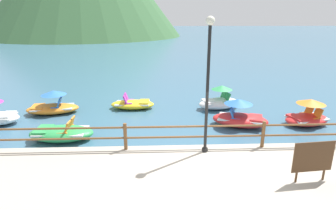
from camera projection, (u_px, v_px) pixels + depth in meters
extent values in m
plane|color=#38607A|center=(164.00, 47.00, 46.69)|extent=(200.00, 200.00, 0.00)
cylinder|color=brown|center=(125.00, 137.00, 9.67)|extent=(0.12, 0.12, 0.95)
cylinder|color=brown|center=(263.00, 134.00, 9.87)|extent=(0.12, 0.12, 0.95)
cylinder|color=brown|center=(195.00, 126.00, 9.67)|extent=(23.80, 0.07, 0.07)
cylinder|color=brown|center=(195.00, 137.00, 9.78)|extent=(23.80, 0.07, 0.07)
cylinder|color=black|center=(207.00, 92.00, 9.05)|extent=(0.10, 0.10, 4.14)
sphere|color=silver|center=(210.00, 21.00, 8.40)|extent=(0.28, 0.28, 0.28)
cylinder|color=black|center=(205.00, 150.00, 9.65)|extent=(0.20, 0.20, 0.12)
cube|color=silver|center=(313.00, 157.00, 7.72)|extent=(1.10, 0.15, 0.80)
cube|color=#4C331E|center=(313.00, 157.00, 7.70)|extent=(1.18, 0.15, 0.88)
cylinder|color=#4C331E|center=(296.00, 176.00, 7.83)|extent=(0.06, 0.06, 0.35)
cylinder|color=#4C331E|center=(323.00, 174.00, 7.95)|extent=(0.06, 0.06, 0.35)
ellipsoid|color=yellow|center=(133.00, 104.00, 15.39)|extent=(2.35, 1.26, 0.44)
cube|color=silver|center=(133.00, 103.00, 15.37)|extent=(1.84, 1.03, 0.06)
cube|color=purple|center=(129.00, 103.00, 15.12)|extent=(0.41, 0.41, 0.08)
cube|color=purple|center=(125.00, 99.00, 15.05)|extent=(0.22, 0.41, 0.43)
cube|color=purple|center=(130.00, 101.00, 15.57)|extent=(0.41, 0.41, 0.08)
cube|color=purple|center=(126.00, 97.00, 15.50)|extent=(0.22, 0.41, 0.43)
cube|color=yellow|center=(144.00, 102.00, 15.35)|extent=(0.54, 0.85, 0.12)
ellipsoid|color=green|center=(61.00, 133.00, 11.45)|extent=(2.60, 1.43, 0.56)
cube|color=silver|center=(61.00, 131.00, 11.42)|extent=(2.03, 1.17, 0.06)
cube|color=orange|center=(68.00, 127.00, 11.66)|extent=(0.41, 0.41, 0.08)
cube|color=orange|center=(72.00, 122.00, 11.59)|extent=(0.22, 0.41, 0.43)
cube|color=orange|center=(64.00, 132.00, 11.14)|extent=(0.41, 0.41, 0.08)
cube|color=orange|center=(68.00, 127.00, 11.08)|extent=(0.22, 0.41, 0.43)
cube|color=green|center=(43.00, 130.00, 11.39)|extent=(0.59, 0.96, 0.12)
ellipsoid|color=white|center=(219.00, 103.00, 15.33)|extent=(2.53, 1.69, 0.58)
cube|color=silver|center=(219.00, 102.00, 15.30)|extent=(1.98, 1.37, 0.06)
cube|color=#339956|center=(220.00, 99.00, 15.54)|extent=(0.49, 0.49, 0.08)
cube|color=#339956|center=(223.00, 95.00, 15.52)|extent=(0.30, 0.44, 0.43)
cube|color=#339956|center=(224.00, 101.00, 15.11)|extent=(0.49, 0.49, 0.08)
cube|color=#339956|center=(228.00, 97.00, 15.09)|extent=(0.30, 0.44, 0.43)
cube|color=white|center=(208.00, 101.00, 15.11)|extent=(0.69, 0.91, 0.12)
cone|color=#339956|center=(222.00, 88.00, 15.10)|extent=(1.34, 1.34, 0.22)
ellipsoid|color=red|center=(240.00, 120.00, 12.88)|extent=(2.76, 2.04, 0.57)
cube|color=silver|center=(240.00, 118.00, 12.85)|extent=(2.17, 1.64, 0.06)
cube|color=blue|center=(236.00, 118.00, 12.64)|extent=(0.51, 0.51, 0.08)
cube|color=blue|center=(232.00, 113.00, 12.62)|extent=(0.32, 0.44, 0.43)
cube|color=blue|center=(236.00, 114.00, 13.12)|extent=(0.51, 0.51, 0.08)
cube|color=blue|center=(233.00, 109.00, 13.11)|extent=(0.32, 0.44, 0.43)
cube|color=red|center=(256.00, 118.00, 12.66)|extent=(0.81, 1.05, 0.12)
cone|color=blue|center=(239.00, 101.00, 12.66)|extent=(1.59, 1.59, 0.22)
ellipsoid|color=orange|center=(53.00, 109.00, 14.62)|extent=(2.74, 1.66, 0.47)
cube|color=silver|center=(53.00, 107.00, 14.60)|extent=(2.14, 1.35, 0.06)
cube|color=blue|center=(57.00, 104.00, 14.85)|extent=(0.45, 0.45, 0.08)
cube|color=blue|center=(60.00, 100.00, 14.82)|extent=(0.26, 0.43, 0.43)
cube|color=blue|center=(55.00, 107.00, 14.37)|extent=(0.45, 0.45, 0.08)
cube|color=blue|center=(59.00, 103.00, 14.33)|extent=(0.26, 0.43, 0.43)
cube|color=orange|center=(38.00, 107.00, 14.45)|extent=(0.69, 0.98, 0.12)
cone|color=blue|center=(53.00, 93.00, 14.39)|extent=(1.40, 1.40, 0.22)
cube|color=white|center=(7.00, 115.00, 13.10)|extent=(0.52, 0.95, 0.12)
ellipsoid|color=red|center=(307.00, 119.00, 13.11)|extent=(2.38, 1.82, 0.47)
cube|color=silver|center=(307.00, 118.00, 13.08)|extent=(1.87, 1.47, 0.06)
cube|color=orange|center=(306.00, 114.00, 13.35)|extent=(0.49, 0.49, 0.08)
cube|color=orange|center=(309.00, 109.00, 13.33)|extent=(0.30, 0.44, 0.43)
cube|color=orange|center=(314.00, 118.00, 12.87)|extent=(0.49, 0.49, 0.08)
cube|color=orange|center=(318.00, 113.00, 12.85)|extent=(0.30, 0.44, 0.43)
cube|color=red|center=(297.00, 118.00, 12.90)|extent=(0.69, 1.01, 0.12)
cone|color=orange|center=(311.00, 102.00, 12.88)|extent=(1.54, 1.54, 0.22)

